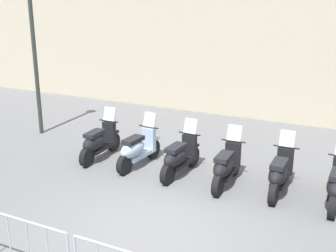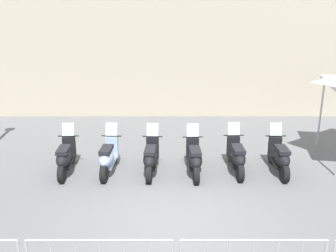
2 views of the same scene
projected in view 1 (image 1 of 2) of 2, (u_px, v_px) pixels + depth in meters
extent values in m
plane|color=slate|center=(151.00, 230.00, 7.71)|extent=(120.00, 120.00, 0.00)
cylinder|color=black|center=(113.00, 142.00, 11.56)|extent=(0.23, 0.50, 0.48)
cylinder|color=black|center=(87.00, 157.00, 10.48)|extent=(0.23, 0.50, 0.48)
cube|color=black|center=(101.00, 148.00, 11.01)|extent=(0.45, 0.91, 0.10)
ellipsoid|color=black|center=(94.00, 142.00, 10.70)|extent=(0.52, 0.89, 0.40)
cube|color=black|center=(94.00, 133.00, 10.66)|extent=(0.39, 0.64, 0.10)
cube|color=black|center=(109.00, 133.00, 11.31)|extent=(0.36, 0.21, 0.60)
cylinder|color=black|center=(109.00, 121.00, 11.21)|extent=(0.56, 0.15, 0.04)
cube|color=silver|center=(109.00, 114.00, 11.20)|extent=(0.34, 0.20, 0.35)
cube|color=black|center=(113.00, 132.00, 11.48)|extent=(0.26, 0.35, 0.06)
cylinder|color=black|center=(153.00, 149.00, 11.05)|extent=(0.18, 0.49, 0.48)
cylinder|color=black|center=(125.00, 165.00, 10.03)|extent=(0.18, 0.49, 0.48)
cube|color=#A8C1E0|center=(139.00, 155.00, 10.53)|extent=(0.36, 0.89, 0.10)
ellipsoid|color=#A8C1E0|center=(133.00, 149.00, 10.23)|extent=(0.44, 0.87, 0.40)
cube|color=black|center=(133.00, 140.00, 10.19)|extent=(0.34, 0.62, 0.10)
cube|color=#A8C1E0|center=(149.00, 139.00, 10.81)|extent=(0.35, 0.17, 0.60)
cylinder|color=black|center=(149.00, 127.00, 10.71)|extent=(0.56, 0.09, 0.04)
cube|color=silver|center=(150.00, 120.00, 10.70)|extent=(0.33, 0.17, 0.35)
cube|color=#A8C1E0|center=(153.00, 139.00, 10.97)|extent=(0.23, 0.34, 0.06)
cylinder|color=black|center=(193.00, 156.00, 10.53)|extent=(0.19, 0.49, 0.48)
cylinder|color=black|center=(168.00, 174.00, 9.50)|extent=(0.19, 0.49, 0.48)
cube|color=black|center=(181.00, 163.00, 10.01)|extent=(0.37, 0.89, 0.10)
ellipsoid|color=black|center=(175.00, 157.00, 9.70)|extent=(0.45, 0.87, 0.40)
cube|color=black|center=(176.00, 148.00, 9.66)|extent=(0.34, 0.63, 0.10)
cube|color=black|center=(189.00, 147.00, 10.29)|extent=(0.35, 0.18, 0.60)
cylinder|color=black|center=(190.00, 134.00, 10.19)|extent=(0.56, 0.10, 0.04)
cube|color=silver|center=(191.00, 126.00, 10.18)|extent=(0.33, 0.17, 0.35)
cube|color=black|center=(193.00, 146.00, 10.45)|extent=(0.23, 0.34, 0.06)
cylinder|color=black|center=(235.00, 165.00, 10.03)|extent=(0.23, 0.50, 0.48)
cylinder|color=black|center=(218.00, 185.00, 8.95)|extent=(0.23, 0.50, 0.48)
cube|color=black|center=(227.00, 173.00, 9.48)|extent=(0.44, 0.91, 0.10)
ellipsoid|color=black|center=(223.00, 167.00, 9.16)|extent=(0.51, 0.89, 0.40)
cube|color=black|center=(224.00, 157.00, 9.13)|extent=(0.39, 0.64, 0.10)
cube|color=black|center=(233.00, 155.00, 9.77)|extent=(0.36, 0.20, 0.60)
cylinder|color=black|center=(234.00, 141.00, 9.68)|extent=(0.56, 0.14, 0.04)
cube|color=silver|center=(235.00, 133.00, 9.67)|extent=(0.34, 0.20, 0.35)
cube|color=black|center=(235.00, 154.00, 9.95)|extent=(0.26, 0.35, 0.06)
cylinder|color=black|center=(286.00, 171.00, 9.65)|extent=(0.22, 0.50, 0.48)
cylinder|color=black|center=(274.00, 193.00, 8.58)|extent=(0.22, 0.50, 0.48)
cube|color=black|center=(280.00, 180.00, 9.10)|extent=(0.43, 0.90, 0.10)
ellipsoid|color=black|center=(278.00, 174.00, 8.79)|extent=(0.50, 0.89, 0.40)
cube|color=black|center=(279.00, 164.00, 8.75)|extent=(0.38, 0.64, 0.10)
cube|color=black|center=(285.00, 161.00, 9.40)|extent=(0.36, 0.20, 0.60)
cylinder|color=black|center=(286.00, 147.00, 9.30)|extent=(0.56, 0.14, 0.04)
cube|color=silver|center=(287.00, 138.00, 9.29)|extent=(0.34, 0.19, 0.35)
cube|color=black|center=(286.00, 160.00, 9.57)|extent=(0.25, 0.35, 0.06)
cylinder|color=black|center=(333.00, 206.00, 8.05)|extent=(0.21, 0.50, 0.48)
cylinder|color=#B2B5B7|center=(6.00, 215.00, 6.07)|extent=(2.13, 0.37, 0.04)
cylinder|color=#B2B5B7|center=(10.00, 242.00, 6.20)|extent=(0.02, 0.02, 0.87)
cylinder|color=#B2B5B7|center=(29.00, 249.00, 6.05)|extent=(0.02, 0.02, 0.87)
cylinder|color=#2D332D|center=(34.00, 53.00, 12.40)|extent=(0.12, 0.12, 4.87)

